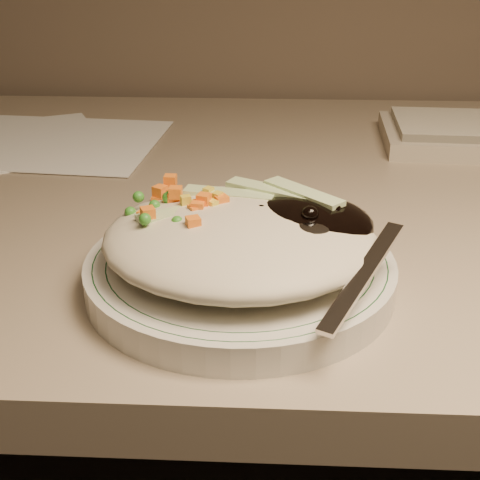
{
  "coord_description": "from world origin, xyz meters",
  "views": [
    {
      "loc": [
        -0.02,
        0.74,
        0.98
      ],
      "look_at": [
        -0.05,
        1.17,
        0.78
      ],
      "focal_mm": 50.0,
      "sensor_mm": 36.0,
      "label": 1
    }
  ],
  "objects": [
    {
      "name": "desk",
      "position": [
        0.0,
        1.38,
        0.54
      ],
      "size": [
        1.4,
        0.7,
        0.74
      ],
      "color": "gray",
      "rests_on": "ground"
    },
    {
      "name": "plate",
      "position": [
        -0.05,
        1.17,
        0.75
      ],
      "size": [
        0.22,
        0.22,
        0.02
      ],
      "primitive_type": "cylinder",
      "color": "silver",
      "rests_on": "desk"
    },
    {
      "name": "plate_rim",
      "position": [
        -0.05,
        1.17,
        0.76
      ],
      "size": [
        0.21,
        0.21,
        0.0
      ],
      "color": "#144723",
      "rests_on": "plate"
    },
    {
      "name": "meal",
      "position": [
        -0.04,
        1.16,
        0.78
      ],
      "size": [
        0.21,
        0.19,
        0.05
      ],
      "color": "#BBB097",
      "rests_on": "plate"
    },
    {
      "name": "papers",
      "position": [
        -0.34,
        1.49,
        0.74
      ],
      "size": [
        0.4,
        0.32,
        0.0
      ],
      "color": "white",
      "rests_on": "desk"
    }
  ]
}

